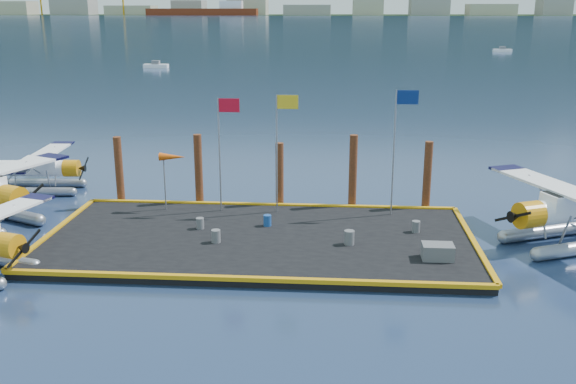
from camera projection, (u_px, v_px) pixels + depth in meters
name	position (u px, v px, depth m)	size (l,w,h in m)	color
ground	(259.00, 244.00, 30.57)	(4000.00, 4000.00, 0.00)	#162444
dock	(259.00, 240.00, 30.51)	(20.00, 10.00, 0.40)	black
dock_bumpers	(259.00, 234.00, 30.43)	(20.25, 10.25, 0.18)	orange
far_backdrop	(429.00, 8.00, 1675.07)	(3050.00, 2050.00, 810.00)	black
seaplane_c	(37.00, 171.00, 38.91)	(7.71, 8.50, 3.02)	#8E929B
seaplane_d	(574.00, 213.00, 30.02)	(9.48, 9.99, 3.64)	#8E929B
drum_0	(200.00, 223.00, 31.40)	(0.39, 0.39, 0.55)	#5A5A5F
drum_1	(349.00, 237.00, 29.31)	(0.47, 0.47, 0.66)	#5A5A5F
drum_3	(216.00, 236.00, 29.56)	(0.43, 0.43, 0.60)	#5A5A5F
drum_4	(416.00, 226.00, 30.94)	(0.39, 0.39, 0.55)	#5A5A5F
drum_5	(267.00, 220.00, 31.82)	(0.39, 0.39, 0.55)	navy
crate	(438.00, 252.00, 27.60)	(1.34, 0.90, 0.67)	#5A5A5F
flagpole_red	(223.00, 137.00, 33.15)	(1.14, 0.08, 6.00)	gray
flagpole_yellow	(281.00, 136.00, 32.90)	(1.14, 0.08, 6.20)	gray
flagpole_blue	(398.00, 134.00, 32.42)	(1.14, 0.08, 6.50)	gray
windsock	(172.00, 158.00, 33.67)	(1.40, 0.44, 3.12)	gray
piling_0	(119.00, 172.00, 35.80)	(0.44, 0.44, 4.00)	#402212
piling_1	(199.00, 172.00, 35.44)	(0.44, 0.44, 4.20)	#402212
piling_2	(280.00, 177.00, 35.17)	(0.44, 0.44, 3.80)	#402212
piling_3	(353.00, 174.00, 34.82)	(0.44, 0.44, 4.30)	#402212
piling_4	(427.00, 178.00, 34.57)	(0.44, 0.44, 4.00)	#402212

